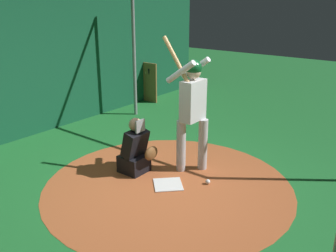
{
  "coord_description": "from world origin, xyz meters",
  "views": [
    {
      "loc": [
        3.07,
        -3.93,
        2.69
      ],
      "look_at": [
        0.0,
        0.0,
        0.95
      ],
      "focal_mm": 39.56,
      "sensor_mm": 36.0,
      "label": 1
    }
  ],
  "objects_px": {
    "bat_rack": "(149,83)",
    "baseball_1": "(154,153)",
    "baseball_0": "(208,182)",
    "catcher": "(136,152)",
    "home_plate": "(168,184)",
    "batter": "(192,105)"
  },
  "relations": [
    {
      "from": "catcher",
      "to": "bat_rack",
      "type": "distance_m",
      "value": 4.37
    },
    {
      "from": "bat_rack",
      "to": "baseball_1",
      "type": "relative_size",
      "value": 14.2
    },
    {
      "from": "bat_rack",
      "to": "baseball_0",
      "type": "relative_size",
      "value": 14.2
    },
    {
      "from": "home_plate",
      "to": "baseball_1",
      "type": "bearing_deg",
      "value": 140.79
    },
    {
      "from": "catcher",
      "to": "baseball_1",
      "type": "height_order",
      "value": "catcher"
    },
    {
      "from": "baseball_0",
      "to": "catcher",
      "type": "bearing_deg",
      "value": -162.63
    },
    {
      "from": "bat_rack",
      "to": "baseball_1",
      "type": "xyz_separation_m",
      "value": [
        2.49,
        -2.75,
        -0.45
      ]
    },
    {
      "from": "home_plate",
      "to": "baseball_0",
      "type": "relative_size",
      "value": 5.68
    },
    {
      "from": "catcher",
      "to": "batter",
      "type": "bearing_deg",
      "value": 44.69
    },
    {
      "from": "baseball_1",
      "to": "home_plate",
      "type": "bearing_deg",
      "value": -39.21
    },
    {
      "from": "home_plate",
      "to": "baseball_1",
      "type": "xyz_separation_m",
      "value": [
        -0.88,
        0.72,
        0.03
      ]
    },
    {
      "from": "bat_rack",
      "to": "baseball_1",
      "type": "height_order",
      "value": "bat_rack"
    },
    {
      "from": "catcher",
      "to": "baseball_0",
      "type": "xyz_separation_m",
      "value": [
        1.14,
        0.36,
        -0.32
      ]
    },
    {
      "from": "baseball_0",
      "to": "batter",
      "type": "bearing_deg",
      "value": 151.45
    },
    {
      "from": "baseball_0",
      "to": "home_plate",
      "type": "bearing_deg",
      "value": -139.22
    },
    {
      "from": "home_plate",
      "to": "baseball_0",
      "type": "distance_m",
      "value": 0.61
    },
    {
      "from": "batter",
      "to": "baseball_0",
      "type": "distance_m",
      "value": 1.21
    },
    {
      "from": "batter",
      "to": "baseball_0",
      "type": "height_order",
      "value": "batter"
    },
    {
      "from": "home_plate",
      "to": "baseball_1",
      "type": "relative_size",
      "value": 5.68
    },
    {
      "from": "catcher",
      "to": "baseball_0",
      "type": "distance_m",
      "value": 1.24
    },
    {
      "from": "home_plate",
      "to": "catcher",
      "type": "bearing_deg",
      "value": 176.74
    },
    {
      "from": "bat_rack",
      "to": "baseball_0",
      "type": "height_order",
      "value": "bat_rack"
    }
  ]
}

